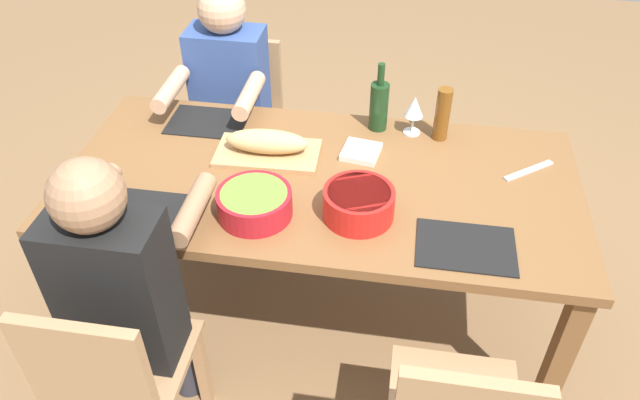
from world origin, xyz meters
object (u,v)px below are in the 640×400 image
wine_bottle (379,105)px  chair_far_right (114,376)px  dining_table (320,194)px  diner_far_right (124,286)px  serving_bowl_salad (254,202)px  serving_bowl_greens (359,202)px  cutting_board (268,153)px  bread_loaf (267,142)px  napkin_stack (361,152)px  beer_bottle (442,114)px  chair_near_right (242,115)px  diner_near_right (228,96)px  wine_glass (414,108)px

wine_bottle → chair_far_right: bearing=58.4°
dining_table → diner_far_right: (0.53, 0.60, 0.04)m
dining_table → serving_bowl_salad: serving_bowl_salad is taller
serving_bowl_greens → cutting_board: 0.49m
bread_loaf → wine_bottle: wine_bottle is taller
wine_bottle → napkin_stack: wine_bottle is taller
cutting_board → wine_bottle: 0.49m
napkin_stack → beer_bottle: bearing=-151.1°
chair_near_right → serving_bowl_salad: size_ratio=3.30×
chair_near_right → napkin_stack: 0.94m
napkin_stack → diner_far_right: bearing=49.2°
beer_bottle → serving_bowl_greens: bearing=63.0°
chair_far_right → diner_near_right: diner_near_right is taller
dining_table → wine_glass: bearing=-132.3°
dining_table → bread_loaf: size_ratio=5.98×
dining_table → diner_far_right: diner_far_right is taller
dining_table → chair_near_right: chair_near_right is taller
dining_table → wine_bottle: bearing=-116.1°
diner_far_right → serving_bowl_greens: (-0.69, -0.40, 0.10)m
serving_bowl_salad → chair_far_right: bearing=57.6°
bread_loaf → wine_bottle: bearing=-146.6°
cutting_board → serving_bowl_salad: bearing=95.9°
serving_bowl_salad → bread_loaf: (0.04, -0.35, 0.01)m
wine_glass → napkin_stack: wine_glass is taller
cutting_board → napkin_stack: napkin_stack is taller
serving_bowl_salad → beer_bottle: (-0.62, -0.58, 0.06)m
napkin_stack → wine_glass: bearing=-135.5°
diner_far_right → bread_loaf: size_ratio=3.75×
chair_near_right → serving_bowl_greens: chair_near_right is taller
dining_table → cutting_board: 0.26m
dining_table → chair_far_right: bearing=55.9°
diner_far_right → serving_bowl_salad: size_ratio=4.65×
bread_loaf → napkin_stack: bread_loaf is taller
chair_far_right → beer_bottle: beer_bottle is taller
serving_bowl_greens → serving_bowl_salad: (0.35, 0.05, -0.01)m
bread_loaf → chair_near_right: bearing=-65.7°
chair_near_right → serving_bowl_salad: 1.12m
serving_bowl_salad → bread_loaf: bearing=-84.1°
dining_table → cutting_board: cutting_board is taller
serving_bowl_greens → beer_bottle: beer_bottle is taller
serving_bowl_greens → bread_loaf: (0.39, -0.30, 0.00)m
cutting_board → bread_loaf: (0.00, 0.00, 0.06)m
chair_far_right → bread_loaf: (-0.30, -0.88, 0.32)m
diner_far_right → wine_glass: 1.29m
chair_far_right → beer_bottle: (-0.96, -1.12, 0.37)m
wine_bottle → wine_glass: bearing=173.5°
diner_far_right → bread_loaf: bearing=-113.5°
diner_far_right → serving_bowl_salad: 0.50m
serving_bowl_salad → serving_bowl_greens: bearing=-172.3°
wine_bottle → bread_loaf: bearing=33.4°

